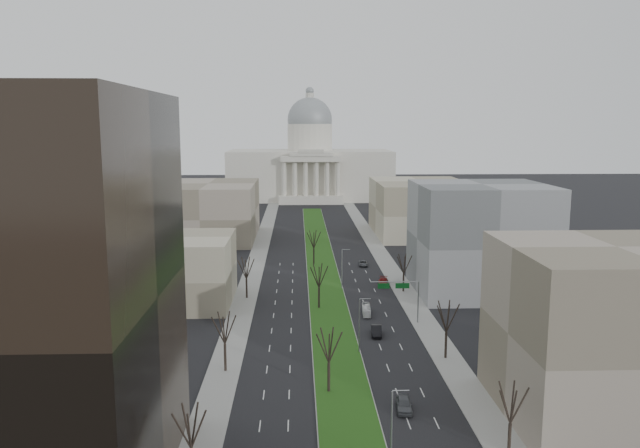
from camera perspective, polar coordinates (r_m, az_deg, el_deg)
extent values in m
plane|color=black|center=(165.98, 0.12, -3.72)|extent=(600.00, 600.00, 0.00)
cube|color=#999993|center=(164.99, 0.13, -3.77)|extent=(8.00, 222.00, 0.15)
cube|color=#144813|center=(164.97, 0.13, -3.74)|extent=(7.70, 221.70, 0.06)
cube|color=gray|center=(142.03, -6.60, -5.96)|extent=(5.00, 330.00, 0.15)
cube|color=gray|center=(143.54, 7.54, -5.82)|extent=(5.00, 330.00, 0.15)
cube|color=beige|center=(312.77, -0.93, 4.55)|extent=(80.00, 40.00, 24.00)
cube|color=beige|center=(290.88, -0.83, 2.22)|extent=(30.00, 6.00, 4.00)
cube|color=beige|center=(289.22, -0.84, 5.96)|extent=(28.00, 5.00, 2.50)
cube|color=beige|center=(289.12, -0.84, 6.36)|extent=(20.00, 5.00, 1.80)
cube|color=beige|center=(289.05, -0.84, 6.68)|extent=(12.00, 5.00, 1.60)
cylinder|color=beige|center=(311.86, -0.93, 7.85)|extent=(22.00, 22.00, 14.00)
sphere|color=gray|center=(311.79, -0.94, 9.50)|extent=(22.00, 22.00, 22.00)
cylinder|color=beige|center=(312.06, -0.94, 11.52)|extent=(4.00, 4.00, 4.00)
sphere|color=gray|center=(312.20, -0.95, 12.07)|extent=(4.00, 4.00, 4.00)
cylinder|color=beige|center=(289.86, -3.31, 4.17)|extent=(2.00, 2.00, 16.00)
cylinder|color=beige|center=(289.79, -2.32, 4.18)|extent=(2.00, 2.00, 16.00)
cylinder|color=beige|center=(289.81, -1.33, 4.18)|extent=(2.00, 2.00, 16.00)
cylinder|color=beige|center=(289.92, -0.34, 4.19)|extent=(2.00, 2.00, 16.00)
cylinder|color=beige|center=(290.11, 0.65, 4.19)|extent=(2.00, 2.00, 16.00)
cylinder|color=beige|center=(290.39, 1.64, 4.19)|extent=(2.00, 2.00, 16.00)
cube|color=gray|center=(132.93, -13.69, -4.13)|extent=(26.00, 22.00, 14.00)
cube|color=gray|center=(87.38, 25.00, -8.98)|extent=(26.00, 24.00, 22.00)
cube|color=slate|center=(141.81, 14.43, -1.28)|extent=(28.00, 26.00, 24.00)
cube|color=gray|center=(205.67, -10.10, 1.18)|extent=(30.00, 40.00, 18.00)
cube|color=gray|center=(212.61, 9.13, 1.46)|extent=(30.00, 40.00, 18.00)
cylinder|color=black|center=(96.82, -8.66, -11.99)|extent=(0.40, 0.40, 4.32)
cylinder|color=black|center=(134.74, -6.72, -5.90)|extent=(0.40, 0.40, 4.22)
cylinder|color=black|center=(76.26, 16.92, -18.45)|extent=(0.40, 0.40, 4.13)
cylinder|color=black|center=(102.61, 11.43, -10.81)|extent=(0.40, 0.40, 4.42)
cylinder|color=black|center=(140.14, 7.64, -5.37)|extent=(0.40, 0.40, 4.03)
cylinder|color=black|center=(88.87, 0.81, -13.87)|extent=(0.40, 0.40, 4.32)
cylinder|color=black|center=(126.63, -0.10, -6.79)|extent=(0.40, 0.40, 4.32)
cylinder|color=black|center=(165.45, -0.57, -3.00)|extent=(0.40, 0.40, 4.32)
cylinder|color=gray|center=(70.38, 6.56, -18.32)|extent=(0.20, 0.20, 9.00)
cylinder|color=gray|center=(68.52, 7.40, -14.86)|extent=(1.80, 0.12, 0.12)
cylinder|color=gray|center=(102.46, 3.62, -9.32)|extent=(0.20, 0.20, 9.00)
cylinder|color=gray|center=(101.19, 4.15, -6.83)|extent=(1.80, 0.12, 0.12)
cylinder|color=gray|center=(140.84, 2.02, -4.18)|extent=(0.20, 0.20, 9.00)
cylinder|color=gray|center=(139.92, 2.39, -2.34)|extent=(1.80, 0.12, 0.12)
cylinder|color=gray|center=(118.57, 8.96, -7.09)|extent=(0.24, 0.24, 8.00)
cylinder|color=gray|center=(116.76, 6.83, -5.26)|extent=(9.00, 0.18, 0.18)
cube|color=#0C591E|center=(117.27, 7.55, -5.62)|extent=(2.60, 0.08, 1.00)
cube|color=#0C591E|center=(116.75, 5.84, -5.65)|extent=(2.20, 0.08, 1.00)
imported|color=#484B50|center=(85.11, 7.68, -16.00)|extent=(2.45, 5.15, 1.70)
imported|color=black|center=(112.02, 5.18, -9.68)|extent=(2.23, 5.27, 1.69)
imported|color=maroon|center=(145.34, 5.80, -5.30)|extent=(3.15, 5.91, 1.63)
imported|color=#505258|center=(164.63, 3.97, -3.61)|extent=(2.50, 4.89, 1.32)
imported|color=white|center=(123.57, 4.26, -7.84)|extent=(1.92, 6.48, 1.78)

